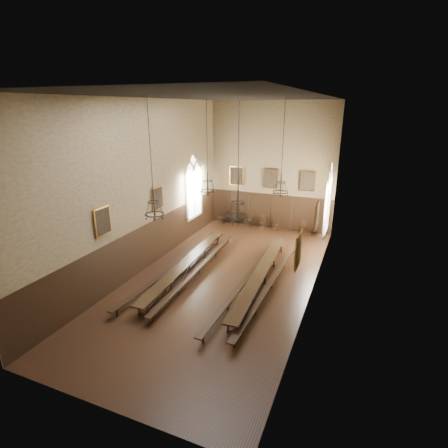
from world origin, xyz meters
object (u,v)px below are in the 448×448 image
Objects in this scene: table_left at (186,268)px; chandelier_front_right at (238,209)px; chair_7 at (315,231)px; chair_6 at (302,230)px; bench_right_inner at (247,280)px; chair_2 at (248,222)px; chandelier_back_right at (281,186)px; chair_1 at (236,221)px; chair_4 at (275,227)px; bench_right_outer at (272,282)px; table_right at (261,277)px; chair_0 at (222,219)px; bench_left_inner at (199,269)px; chair_3 at (262,224)px; chandelier_back_left at (208,185)px; bench_left_outer at (179,266)px; chandelier_front_left at (154,207)px.

chandelier_front_right is at bearing -30.53° from table_left.
chair_7 is (5.47, 8.77, -0.10)m from table_left.
chair_6 is 0.89m from chair_7.
bench_right_inner is 10.41× the size of chair_2.
table_left is 6.65m from chandelier_back_right.
chair_1 is 3.09m from chair_4.
bench_right_outer is 12.16× the size of chair_7.
table_right is 9.99m from chair_0.
chair_2 reaches higher than bench_left_inner.
chair_0 is (-4.96, 8.67, 0.00)m from bench_right_inner.
table_left is 8.97m from chair_3.
bench_right_outer is at bearing 3.34° from table_left.
chandelier_back_left is 4.23m from chandelier_back_right.
bench_right_outer is 2.09× the size of chandelier_back_left.
table_left is at bearing -145.83° from chandelier_back_right.
bench_right_inner is at bearing -38.95° from chandelier_back_left.
chandelier_front_right is at bearing -96.25° from chandelier_back_right.
table_left is 9.20× the size of chair_0.
chair_1 is at bearing 94.53° from chandelier_back_left.
chandelier_front_right is (1.04, -10.90, 4.39)m from chair_4.
bench_left_outer is 8.69m from chair_2.
chandelier_back_left is (0.02, 2.82, 3.97)m from table_left.
chandelier_front_right is at bearing -38.61° from bench_left_inner.
bench_right_outer is 9.45m from chair_2.
chair_4 reaches higher than bench_left_outer.
chair_4 is 11.79m from chandelier_front_right.
bench_left_outer is 8.59m from chair_1.
chair_3 is at bearing 101.60° from bench_right_inner.
table_left is 8.75m from chair_1.
chair_3 is at bearing 178.97° from chair_4.
bench_right_inner is 2.08× the size of chandelier_back_left.
chair_3 is 3.85m from chair_7.
bench_left_inner is at bearing -76.62° from chandelier_back_left.
bench_left_outer is 4.87m from chandelier_back_left.
bench_left_inner is at bearing -177.20° from table_right.
chair_2 is at bearing -14.99° from chair_1.
bench_left_outer is 10.52m from chair_7.
chair_6 is at bearing 66.65° from chandelier_front_left.
bench_right_inner is 2.21× the size of chandelier_back_right.
chandelier_back_right is (3.72, -5.90, 4.31)m from chair_2.
chandelier_back_left is at bearing 141.05° from bench_right_inner.
chair_2 is at bearing 16.25° from chair_0.
chandelier_back_left is 1.07× the size of chandelier_front_right.
table_left is 4.61m from chandelier_front_left.
chair_0 is at bearing -166.30° from chair_6.
bench_left_outer is at bearing -178.70° from bench_right_outer.
chandelier_front_right reaches higher than chair_0.
table_right is at bearing 6.24° from table_left.
chair_1 is (-5.09, 8.47, 0.00)m from bench_right_outer.
chair_7 is (5.92, 0.03, -0.04)m from chair_1.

